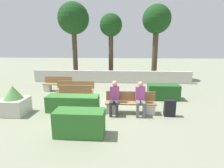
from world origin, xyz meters
The scene contains 16 objects.
ground_plane centered at (0.00, 0.00, 0.00)m, with size 60.00×60.00×0.00m, color gray.
perimeter_wall centered at (0.00, 5.01, 0.45)m, with size 11.67×0.30×0.89m.
bench_front centered at (1.23, -0.90, 0.34)m, with size 2.05×0.48×0.87m.
bench_left_side centered at (-1.39, 0.04, 0.32)m, with size 1.61×0.48×0.87m.
bench_right_side centered at (-3.08, 2.35, 0.33)m, with size 1.70×0.49×0.87m.
bench_back centered at (-1.66, 1.08, 0.34)m, with size 2.03×0.48×0.87m.
person_seated_man centered at (0.57, -1.04, 0.75)m, with size 0.38×0.63×1.35m.
person_seated_woman centered at (1.61, -1.04, 0.74)m, with size 0.38×0.63×1.34m.
hedge_block_near_left centered at (-1.20, -0.87, 0.34)m, with size 2.17×0.69×0.68m.
hedge_block_near_right centered at (2.99, 1.12, 0.38)m, with size 1.57×0.80×0.77m.
hedge_block_mid_left centered at (-0.41, -2.85, 0.41)m, with size 1.52×0.67×0.81m.
planter_corner_left centered at (-3.48, -1.33, 0.52)m, with size 0.96×0.96×1.18m.
suitcase centered at (2.75, -1.15, 0.33)m, with size 0.43×0.22×0.86m.
tree_leftmost centered at (-3.06, 6.43, 4.68)m, with size 2.45×2.45×6.01m.
tree_center_left centered at (-0.12, 6.53, 4.07)m, with size 1.77×1.77×5.17m.
tree_center_right centered at (3.41, 6.63, 4.53)m, with size 2.19×2.19×5.80m.
Camera 1 is at (0.92, -7.77, 2.75)m, focal length 28.00 mm.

